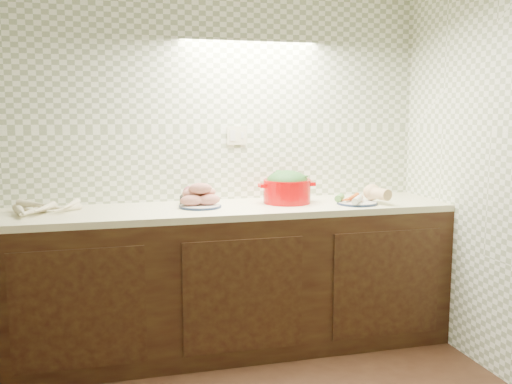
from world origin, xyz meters
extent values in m
cube|color=gray|center=(0.00, 1.78, 1.30)|extent=(3.60, 0.05, 2.60)
cube|color=beige|center=(0.55, 1.79, 1.32)|extent=(0.13, 0.01, 0.12)
cube|color=black|center=(0.00, 1.50, 0.43)|extent=(3.60, 0.60, 0.86)
cube|color=#F2E7BC|center=(0.00, 1.50, 0.88)|extent=(3.60, 0.60, 0.04)
cone|color=beige|center=(-0.70, 1.52, 0.92)|extent=(0.16, 0.23, 0.04)
cone|color=beige|center=(-0.60, 1.45, 0.92)|extent=(0.10, 0.19, 0.04)
cone|color=beige|center=(-0.72, 1.58, 0.92)|extent=(0.20, 0.20, 0.04)
cone|color=beige|center=(-0.74, 1.55, 0.92)|extent=(0.19, 0.21, 0.05)
cone|color=beige|center=(-0.50, 1.47, 0.92)|extent=(0.06, 0.20, 0.04)
cone|color=beige|center=(-0.68, 1.57, 0.94)|extent=(0.06, 0.22, 0.04)
cone|color=beige|center=(-0.68, 1.60, 0.94)|extent=(0.15, 0.20, 0.04)
cone|color=beige|center=(-0.67, 1.59, 0.95)|extent=(0.12, 0.22, 0.04)
cylinder|color=#162444|center=(0.26, 1.51, 0.91)|extent=(0.26, 0.26, 0.01)
cylinder|color=silver|center=(0.26, 1.51, 0.91)|extent=(0.24, 0.24, 0.02)
ellipsoid|color=#A15A55|center=(0.20, 1.49, 0.95)|extent=(0.15, 0.09, 0.07)
ellipsoid|color=#A15A55|center=(0.31, 1.49, 0.95)|extent=(0.15, 0.09, 0.07)
ellipsoid|color=#A15A55|center=(0.25, 1.56, 0.95)|extent=(0.15, 0.09, 0.07)
ellipsoid|color=#A15A55|center=(0.22, 1.54, 0.99)|extent=(0.15, 0.09, 0.07)
ellipsoid|color=#A15A55|center=(0.29, 1.55, 0.99)|extent=(0.15, 0.09, 0.07)
ellipsoid|color=#A15A55|center=(0.26, 1.50, 1.02)|extent=(0.15, 0.09, 0.07)
cylinder|color=black|center=(0.23, 1.63, 0.93)|extent=(0.15, 0.15, 0.06)
sphere|color=maroon|center=(0.21, 1.63, 0.98)|extent=(0.08, 0.08, 0.08)
sphere|color=beige|center=(0.26, 1.64, 0.97)|extent=(0.05, 0.05, 0.05)
cylinder|color=#BD0405|center=(0.82, 1.54, 0.97)|extent=(0.31, 0.31, 0.15)
cube|color=#BD0405|center=(0.65, 1.54, 1.02)|extent=(0.04, 0.07, 0.02)
cube|color=#BD0405|center=(0.98, 1.55, 1.02)|extent=(0.04, 0.07, 0.02)
ellipsoid|color=#2A6026|center=(0.82, 1.54, 1.03)|extent=(0.27, 0.27, 0.15)
cylinder|color=#162444|center=(1.23, 1.38, 0.91)|extent=(0.25, 0.25, 0.01)
cylinder|color=silver|center=(1.23, 1.38, 0.91)|extent=(0.24, 0.24, 0.02)
cone|color=#CC6618|center=(1.21, 1.41, 0.93)|extent=(0.12, 0.13, 0.03)
cone|color=#CC6618|center=(1.18, 1.40, 0.93)|extent=(0.10, 0.14, 0.03)
cone|color=#CC6618|center=(1.21, 1.40, 0.93)|extent=(0.12, 0.12, 0.03)
cone|color=#CC6618|center=(1.18, 1.39, 0.95)|extent=(0.10, 0.14, 0.03)
cylinder|color=silver|center=(1.20, 1.34, 0.94)|extent=(0.13, 0.16, 0.04)
cylinder|color=#406D2D|center=(1.13, 1.44, 0.94)|extent=(0.09, 0.11, 0.04)
camera|label=1|loc=(-0.28, -1.86, 1.47)|focal=40.00mm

